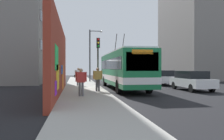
# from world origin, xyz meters

# --- Properties ---
(ground_plane) EXTENTS (80.00, 80.00, 0.00)m
(ground_plane) POSITION_xyz_m (0.00, 0.00, 0.00)
(ground_plane) COLOR black
(sidewalk_slab) EXTENTS (48.00, 3.20, 0.15)m
(sidewalk_slab) POSITION_xyz_m (0.00, 1.60, 0.07)
(sidewalk_slab) COLOR #9E9B93
(sidewalk_slab) RESTS_ON ground_plane
(graffiti_wall) EXTENTS (13.39, 0.32, 4.72)m
(graffiti_wall) POSITION_xyz_m (-4.32, 3.35, 2.35)
(graffiti_wall) COLOR maroon
(graffiti_wall) RESTS_ON ground_plane
(building_far_left) EXTENTS (13.23, 6.43, 19.27)m
(building_far_left) POSITION_xyz_m (10.94, 9.20, 9.64)
(building_far_left) COLOR gray
(building_far_left) RESTS_ON ground_plane
(building_far_right) EXTENTS (13.21, 7.46, 16.61)m
(building_far_right) POSITION_xyz_m (14.58, -17.00, 8.30)
(building_far_right) COLOR gray
(building_far_right) RESTS_ON ground_plane
(city_bus) EXTENTS (11.42, 2.49, 4.96)m
(city_bus) POSITION_xyz_m (-0.66, -1.80, 1.77)
(city_bus) COLOR #19723F
(city_bus) RESTS_ON ground_plane
(parked_car_white) EXTENTS (4.49, 1.84, 1.58)m
(parked_car_white) POSITION_xyz_m (-2.80, -7.00, 0.83)
(parked_car_white) COLOR white
(parked_car_white) RESTS_ON ground_plane
(parked_car_silver) EXTENTS (4.54, 1.91, 1.58)m
(parked_car_silver) POSITION_xyz_m (3.32, -7.00, 0.84)
(parked_car_silver) COLOR #B7B7BC
(parked_car_silver) RESTS_ON ground_plane
(parked_car_black) EXTENTS (4.22, 1.90, 1.58)m
(parked_car_black) POSITION_xyz_m (8.87, -7.00, 0.83)
(parked_car_black) COLOR black
(parked_car_black) RESTS_ON ground_plane
(pedestrian_midblock) EXTENTS (0.23, 0.75, 1.69)m
(pedestrian_midblock) POSITION_xyz_m (2.09, 1.99, 1.15)
(pedestrian_midblock) COLOR #595960
(pedestrian_midblock) RESTS_ON sidewalk_slab
(pedestrian_near_wall) EXTENTS (0.22, 0.66, 1.64)m
(pedestrian_near_wall) POSITION_xyz_m (-6.33, 1.95, 1.11)
(pedestrian_near_wall) COLOR #595960
(pedestrian_near_wall) RESTS_ON sidewalk_slab
(pedestrian_at_curb) EXTENTS (0.23, 0.68, 1.69)m
(pedestrian_at_curb) POSITION_xyz_m (-3.61, 0.69, 1.15)
(pedestrian_at_curb) COLOR #595960
(pedestrian_at_curb) RESTS_ON sidewalk_slab
(traffic_light) EXTENTS (0.49, 0.28, 4.27)m
(traffic_light) POSITION_xyz_m (-0.44, 0.35, 3.02)
(traffic_light) COLOR #2D382D
(traffic_light) RESTS_ON sidewalk_slab
(street_lamp) EXTENTS (0.44, 1.69, 6.53)m
(street_lamp) POSITION_xyz_m (8.84, 0.26, 3.90)
(street_lamp) COLOR #4C4C51
(street_lamp) RESTS_ON sidewalk_slab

